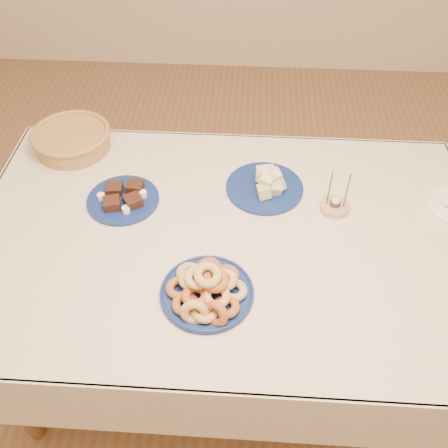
{
  "coord_description": "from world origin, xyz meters",
  "views": [
    {
      "loc": [
        0.07,
        -1.12,
        1.96
      ],
      "look_at": [
        0.0,
        -0.05,
        0.85
      ],
      "focal_mm": 40.0,
      "sensor_mm": 36.0,
      "label": 1
    }
  ],
  "objects_px": {
    "brownie_plate": "(123,198)",
    "candle_holder": "(334,206)",
    "wicker_basket": "(72,139)",
    "dining_table": "(225,255)",
    "donut_platter": "(207,290)",
    "melon_plate": "(266,184)"
  },
  "relations": [
    {
      "from": "brownie_plate",
      "to": "candle_holder",
      "type": "relative_size",
      "value": 1.97
    },
    {
      "from": "wicker_basket",
      "to": "candle_holder",
      "type": "height_order",
      "value": "candle_holder"
    },
    {
      "from": "dining_table",
      "to": "candle_holder",
      "type": "height_order",
      "value": "candle_holder"
    },
    {
      "from": "brownie_plate",
      "to": "candle_holder",
      "type": "xyz_separation_m",
      "value": [
        0.73,
        0.0,
        0.0
      ]
    },
    {
      "from": "donut_platter",
      "to": "brownie_plate",
      "type": "bearing_deg",
      "value": 130.09
    },
    {
      "from": "dining_table",
      "to": "candle_holder",
      "type": "bearing_deg",
      "value": 20.66
    },
    {
      "from": "melon_plate",
      "to": "wicker_basket",
      "type": "xyz_separation_m",
      "value": [
        -0.76,
        0.2,
        0.02
      ]
    },
    {
      "from": "donut_platter",
      "to": "melon_plate",
      "type": "height_order",
      "value": "donut_platter"
    },
    {
      "from": "donut_platter",
      "to": "melon_plate",
      "type": "distance_m",
      "value": 0.51
    },
    {
      "from": "donut_platter",
      "to": "melon_plate",
      "type": "xyz_separation_m",
      "value": [
        0.17,
        0.48,
        -0.0
      ]
    },
    {
      "from": "wicker_basket",
      "to": "melon_plate",
      "type": "bearing_deg",
      "value": -14.72
    },
    {
      "from": "brownie_plate",
      "to": "wicker_basket",
      "type": "xyz_separation_m",
      "value": [
        -0.26,
        0.29,
        0.03
      ]
    },
    {
      "from": "melon_plate",
      "to": "candle_holder",
      "type": "relative_size",
      "value": 2.14
    },
    {
      "from": "brownie_plate",
      "to": "dining_table",
      "type": "bearing_deg",
      "value": -20.4
    },
    {
      "from": "melon_plate",
      "to": "wicker_basket",
      "type": "relative_size",
      "value": 1.12
    },
    {
      "from": "dining_table",
      "to": "donut_platter",
      "type": "height_order",
      "value": "donut_platter"
    },
    {
      "from": "brownie_plate",
      "to": "donut_platter",
      "type": "bearing_deg",
      "value": -49.91
    },
    {
      "from": "wicker_basket",
      "to": "candle_holder",
      "type": "distance_m",
      "value": 1.03
    },
    {
      "from": "donut_platter",
      "to": "dining_table",
      "type": "bearing_deg",
      "value": 81.59
    },
    {
      "from": "wicker_basket",
      "to": "brownie_plate",
      "type": "bearing_deg",
      "value": -48.35
    },
    {
      "from": "dining_table",
      "to": "melon_plate",
      "type": "xyz_separation_m",
      "value": [
        0.13,
        0.23,
        0.13
      ]
    },
    {
      "from": "donut_platter",
      "to": "brownie_plate",
      "type": "distance_m",
      "value": 0.51
    }
  ]
}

